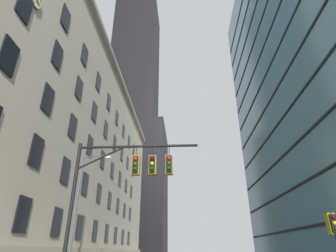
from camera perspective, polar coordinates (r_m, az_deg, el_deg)
name	(u,v)px	position (r m, az deg, el deg)	size (l,w,h in m)	color
station_building	(50,152)	(40.05, -23.87, -5.02)	(16.44, 61.00, 28.39)	#BCAF93
dark_skyscraper	(134,92)	(113.66, -7.17, 7.28)	(26.45, 26.45, 215.70)	black
glass_office_midrise	(329,72)	(45.20, 31.08, 9.84)	(18.84, 36.27, 50.11)	teal
traffic_signal_mast	(129,178)	(14.66, -8.33, -10.79)	(6.78, 0.63, 7.31)	black
traffic_light_near_right	(333,228)	(17.17, 31.73, -17.92)	(0.40, 0.63, 3.60)	black
street_lamppost	(81,201)	(21.93, -18.05, -14.94)	(2.39, 0.32, 8.84)	#47474C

